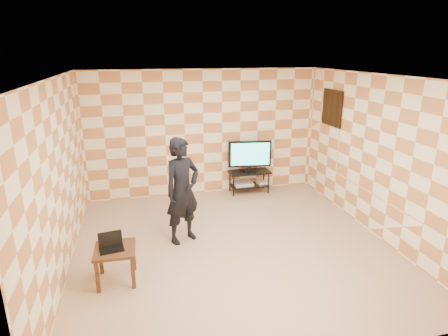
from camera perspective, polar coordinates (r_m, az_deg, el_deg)
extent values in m
plane|color=tan|center=(6.26, 1.30, -11.72)|extent=(5.00, 5.00, 0.00)
cube|color=#FAE9BE|center=(8.09, -3.15, 5.28)|extent=(5.00, 0.02, 2.70)
cube|color=#FAE9BE|center=(3.55, 11.96, -11.59)|extent=(5.00, 0.02, 2.70)
cube|color=#FAE9BE|center=(5.66, -23.91, -1.61)|extent=(0.02, 5.00, 2.70)
cube|color=#FAE9BE|center=(6.79, 22.27, 1.61)|extent=(0.02, 5.00, 2.70)
cube|color=white|center=(5.48, 1.50, 13.76)|extent=(5.00, 5.00, 0.02)
cube|color=black|center=(7.93, 16.15, 8.79)|extent=(0.04, 0.72, 0.72)
cube|color=black|center=(7.93, 16.15, 8.79)|extent=(0.04, 0.03, 0.68)
cube|color=black|center=(7.93, 16.15, 8.79)|extent=(0.04, 0.68, 0.03)
cube|color=black|center=(8.31, 3.88, -0.61)|extent=(0.91, 0.41, 0.04)
cube|color=black|center=(8.42, 3.84, -2.68)|extent=(0.82, 0.36, 0.03)
cylinder|color=black|center=(8.13, 1.48, -2.71)|extent=(0.03, 0.03, 0.50)
cylinder|color=black|center=(8.43, 0.91, -1.96)|extent=(0.03, 0.03, 0.50)
cylinder|color=black|center=(8.36, 6.81, -2.25)|extent=(0.03, 0.03, 0.50)
cylinder|color=black|center=(8.65, 6.07, -1.54)|extent=(0.03, 0.03, 0.50)
cube|color=black|center=(8.30, 3.88, -0.38)|extent=(0.30, 0.21, 0.03)
cube|color=black|center=(8.28, 3.89, -0.02)|extent=(0.08, 0.06, 0.08)
cube|color=black|center=(8.19, 3.94, 2.17)|extent=(0.95, 0.18, 0.58)
cube|color=#40E6DF|center=(8.16, 4.04, 2.11)|extent=(0.84, 0.12, 0.50)
cube|color=silver|center=(8.39, 2.93, -2.40)|extent=(0.42, 0.31, 0.07)
cube|color=silver|center=(8.51, 5.86, -2.22)|extent=(0.26, 0.21, 0.05)
cube|color=#3B2110|center=(5.39, -16.30, -11.85)|extent=(0.56, 0.56, 0.04)
cube|color=#3B2110|center=(5.34, -18.74, -15.47)|extent=(0.05, 0.05, 0.46)
cube|color=#3B2110|center=(5.73, -18.27, -13.03)|extent=(0.05, 0.05, 0.46)
cube|color=#3B2110|center=(5.30, -13.68, -15.28)|extent=(0.05, 0.05, 0.46)
cube|color=#3B2110|center=(5.69, -13.61, -12.83)|extent=(0.05, 0.05, 0.46)
cube|color=black|center=(5.35, -16.73, -11.74)|extent=(0.34, 0.27, 0.02)
cube|color=black|center=(5.40, -16.95, -10.25)|extent=(0.32, 0.10, 0.20)
imported|color=black|center=(6.11, -6.37, -3.47)|extent=(0.77, 0.68, 1.76)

